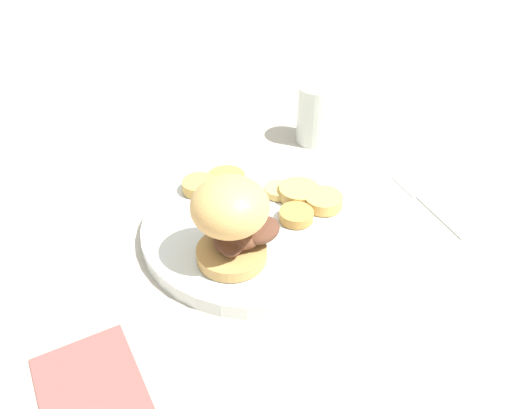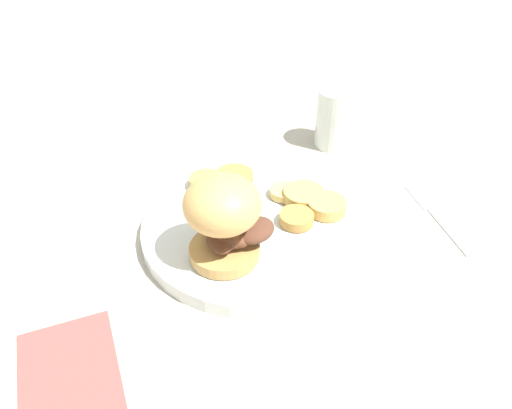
{
  "view_description": "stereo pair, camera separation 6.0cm",
  "coord_description": "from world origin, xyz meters",
  "px_view_note": "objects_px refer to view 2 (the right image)",
  "views": [
    {
      "loc": [
        -0.32,
        -0.36,
        0.41
      ],
      "look_at": [
        0.0,
        0.0,
        0.04
      ],
      "focal_mm": 35.0,
      "sensor_mm": 36.0,
      "label": 1
    },
    {
      "loc": [
        -0.27,
        -0.4,
        0.41
      ],
      "look_at": [
        0.0,
        0.0,
        0.04
      ],
      "focal_mm": 35.0,
      "sensor_mm": 36.0,
      "label": 2
    }
  ],
  "objects_px": {
    "dinner_plate": "(256,226)",
    "fork": "(438,215)",
    "sandwich": "(225,217)",
    "drinking_glass": "(336,118)"
  },
  "relations": [
    {
      "from": "dinner_plate",
      "to": "fork",
      "type": "relative_size",
      "value": 1.89
    },
    {
      "from": "dinner_plate",
      "to": "sandwich",
      "type": "bearing_deg",
      "value": -152.79
    },
    {
      "from": "drinking_glass",
      "to": "sandwich",
      "type": "bearing_deg",
      "value": -153.28
    },
    {
      "from": "dinner_plate",
      "to": "fork",
      "type": "bearing_deg",
      "value": -26.19
    },
    {
      "from": "sandwich",
      "to": "drinking_glass",
      "type": "distance_m",
      "value": 0.33
    },
    {
      "from": "fork",
      "to": "sandwich",
      "type": "bearing_deg",
      "value": 165.04
    },
    {
      "from": "dinner_plate",
      "to": "fork",
      "type": "distance_m",
      "value": 0.24
    },
    {
      "from": "fork",
      "to": "drinking_glass",
      "type": "xyz_separation_m",
      "value": [
        0.01,
        0.22,
        0.05
      ]
    },
    {
      "from": "drinking_glass",
      "to": "dinner_plate",
      "type": "bearing_deg",
      "value": -153.42
    },
    {
      "from": "drinking_glass",
      "to": "fork",
      "type": "bearing_deg",
      "value": -92.99
    }
  ]
}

